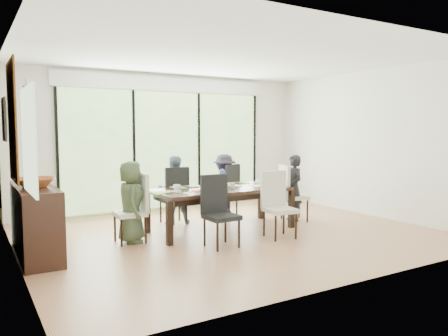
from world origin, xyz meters
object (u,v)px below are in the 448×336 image
person_right_end (294,188)px  bowl (35,182)px  chair_near_left (222,211)px  sideboard (35,221)px  person_left_end (131,202)px  vase (222,184)px  person_far_left (174,190)px  chair_far_left (173,195)px  chair_right_end (295,193)px  person_far_right (224,186)px  cup_c (259,182)px  laptop (175,192)px  table_top (221,190)px  chair_far_right (224,191)px  cup_b (232,186)px  chair_near_right (280,205)px  cup_a (177,187)px  chair_left_end (130,208)px

person_right_end → bowl: person_right_end is taller
chair_near_left → sideboard: chair_near_left is taller
person_left_end → vase: bearing=-75.5°
person_far_left → chair_far_left: bearing=-77.2°
chair_right_end → person_far_right: bearing=64.9°
person_left_end → person_far_right: (2.03, 0.83, 0.00)m
chair_far_left → bowl: size_ratio=2.10×
chair_right_end → cup_c: (-0.70, 0.10, 0.22)m
bowl → vase: bearing=3.5°
chair_near_left → laptop: bearing=112.6°
table_top → sideboard: sideboard is taller
person_far_right → sideboard: person_far_right is taller
chair_far_right → laptop: chair_far_right is taller
chair_right_end → laptop: bearing=108.5°
table_top → cup_b: (0.15, -0.10, 0.07)m
cup_c → bowl: (-3.54, -0.22, 0.23)m
chair_right_end → chair_near_left: 2.18m
person_left_end → person_right_end: (2.96, 0.00, 0.00)m
chair_far_right → sideboard: bearing=-9.5°
chair_right_end → cup_b: bearing=110.3°
chair_far_right → person_far_left: bearing=-23.1°
table_top → chair_far_right: chair_far_right is taller
laptop → chair_right_end: bearing=-18.5°
person_right_end → chair_far_right: bearing=-121.4°
person_left_end → person_far_right: 2.19m
chair_near_left → vase: chair_near_left is taller
chair_far_left → person_left_end: 1.34m
cup_c → chair_far_left: bearing=149.0°
person_right_end → cup_c: bearing=-87.3°
person_left_end → bowl: 1.32m
chair_far_right → chair_near_right: bearing=64.1°
cup_b → cup_c: (0.65, 0.20, 0.00)m
chair_far_left → cup_a: (-0.25, -0.70, 0.22)m
person_right_end → laptop: (-2.33, -0.10, 0.11)m
chair_near_left → sideboard: (-2.24, 0.85, -0.05)m
sideboard → vase: bearing=1.4°
chair_left_end → chair_right_end: size_ratio=1.00×
table_top → vase: vase is taller
laptop → cup_c: 1.66m
chair_far_right → sideboard: 3.40m
table_top → cup_b: size_ratio=24.00×
laptop → chair_left_end: bearing=150.3°
cup_c → chair_left_end: bearing=-177.5°
laptop → chair_near_right: bearing=-50.7°
chair_right_end → vase: size_ratio=9.17×
sideboard → chair_far_right: bearing=14.8°
person_far_right → sideboard: (-3.29, -0.85, -0.13)m
person_right_end → person_far_right: size_ratio=1.00×
sideboard → table_top: bearing=0.4°
vase → cup_b: bearing=-56.3°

